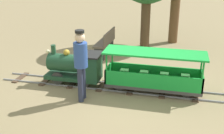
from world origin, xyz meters
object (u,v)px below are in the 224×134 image
at_px(conductor_person, 81,60).
at_px(park_bench, 106,43).
at_px(passenger_car, 154,76).
at_px(locomotive, 76,66).

height_order(conductor_person, park_bench, conductor_person).
relative_size(passenger_car, park_bench, 1.80).
bearing_deg(passenger_car, locomotive, 90.00).
bearing_deg(conductor_person, park_bench, 5.31).
xyz_separation_m(passenger_car, conductor_person, (-0.78, 1.52, 0.53)).
height_order(locomotive, park_bench, locomotive).
bearing_deg(locomotive, passenger_car, -90.00).
xyz_separation_m(conductor_person, park_bench, (3.25, 0.30, -0.54)).
height_order(passenger_car, park_bench, passenger_car).
relative_size(conductor_person, park_bench, 1.24).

